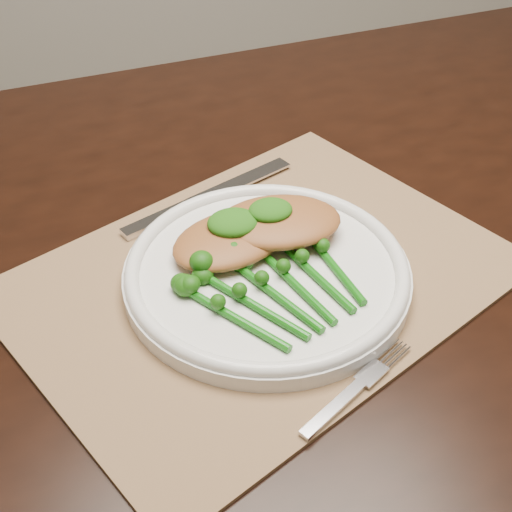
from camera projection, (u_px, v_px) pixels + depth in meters
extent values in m
cube|color=black|center=(308.00, 225.00, 0.85)|extent=(1.73, 1.16, 0.04)
cube|color=olive|center=(261.00, 278.00, 0.75)|extent=(0.61, 0.56, 0.00)
cylinder|color=white|center=(267.00, 275.00, 0.73)|extent=(0.29, 0.29, 0.02)
torus|color=white|center=(267.00, 268.00, 0.73)|extent=(0.29, 0.29, 0.02)
cube|color=silver|center=(159.00, 219.00, 0.81)|extent=(0.09, 0.06, 0.01)
cube|color=silver|center=(240.00, 182.00, 0.87)|extent=(0.14, 0.09, 0.00)
cube|color=silver|center=(334.00, 408.00, 0.61)|extent=(0.07, 0.05, 0.00)
ellipsoid|color=#9E5E2D|center=(230.00, 239.00, 0.74)|extent=(0.15, 0.13, 0.03)
ellipsoid|color=#9E5E2D|center=(279.00, 222.00, 0.76)|extent=(0.14, 0.10, 0.03)
ellipsoid|color=#14480A|center=(233.00, 223.00, 0.74)|extent=(0.05, 0.05, 0.02)
ellipsoid|color=#14480A|center=(270.00, 210.00, 0.75)|extent=(0.05, 0.04, 0.02)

